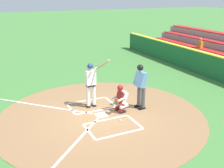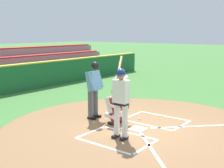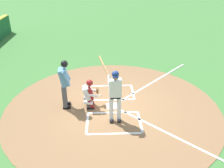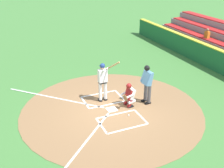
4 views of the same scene
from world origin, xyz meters
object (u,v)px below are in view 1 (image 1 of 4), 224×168
at_px(batter, 91,82).
at_px(baseball, 121,120).
at_px(plate_umpire, 141,83).
at_px(catcher, 121,98).

xyz_separation_m(batter, baseball, (-1.70, -0.49, -1.06)).
xyz_separation_m(batter, plate_umpire, (-0.96, -1.76, -0.02)).
height_order(plate_umpire, baseball, plate_umpire).
bearing_deg(catcher, plate_umpire, -91.99).
bearing_deg(baseball, catcher, -26.79).
distance_m(batter, catcher, 1.38).
relative_size(batter, plate_umpire, 1.14).
height_order(batter, catcher, batter).
relative_size(catcher, baseball, 15.27).
relative_size(batter, catcher, 1.88).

